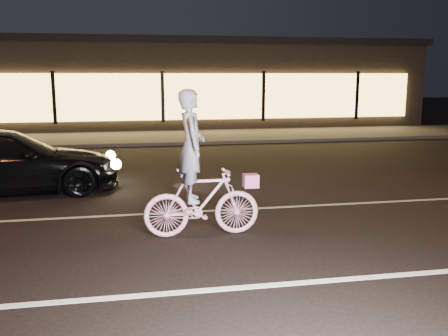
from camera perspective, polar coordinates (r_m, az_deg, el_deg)
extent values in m
plane|color=black|center=(7.60, 0.75, -8.90)|extent=(90.00, 90.00, 0.00)
cube|color=silver|center=(6.24, 3.55, -13.36)|extent=(60.00, 0.12, 0.01)
cube|color=gray|center=(9.48, -1.66, -4.90)|extent=(60.00, 0.10, 0.01)
cube|color=#383533|center=(20.23, -6.59, 3.50)|extent=(30.00, 4.00, 0.12)
cube|color=black|center=(26.07, -7.66, 9.33)|extent=(25.00, 8.00, 4.00)
cube|color=black|center=(26.11, -7.78, 13.83)|extent=(25.40, 8.40, 0.30)
cube|color=#FFC459|center=(21.99, -7.04, 8.08)|extent=(23.00, 0.15, 2.00)
cube|color=black|center=(22.08, -18.86, 7.61)|extent=(0.15, 0.08, 2.20)
cube|color=black|center=(21.91, -7.03, 8.07)|extent=(0.15, 0.08, 2.20)
cube|color=black|center=(22.65, 4.52, 8.20)|extent=(0.15, 0.08, 2.20)
cube|color=black|center=(24.22, 14.95, 8.03)|extent=(0.15, 0.08, 2.20)
imported|color=#FF539E|center=(7.92, -2.54, -3.90)|extent=(1.85, 0.52, 1.11)
imported|color=silver|center=(7.72, -3.76, 2.52)|extent=(0.42, 0.64, 1.75)
cube|color=#FF409B|center=(8.00, 3.08, -1.47)|extent=(0.23, 0.19, 0.21)
imported|color=black|center=(11.68, -23.73, 0.59)|extent=(4.96, 2.51, 1.38)
sphere|color=#FFF2BF|center=(12.30, -12.84, 1.42)|extent=(0.23, 0.23, 0.23)
sphere|color=#FFF2BF|center=(11.06, -12.24, 0.43)|extent=(0.23, 0.23, 0.23)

